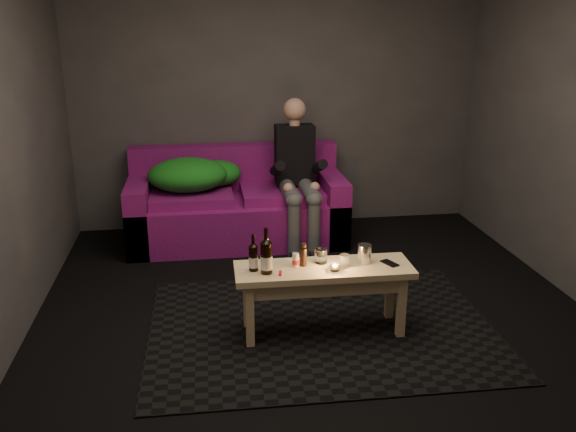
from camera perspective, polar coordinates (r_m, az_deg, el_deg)
name	(u,v)px	position (r m, az deg, el deg)	size (l,w,h in m)	color
floor	(319,324)	(4.35, 2.92, -10.06)	(4.50, 4.50, 0.00)	black
room	(310,79)	(4.31, 2.05, 12.66)	(4.50, 4.50, 4.50)	silver
rug	(321,327)	(4.30, 3.11, -10.36)	(2.36, 1.72, 0.01)	black
sofa	(237,207)	(5.85, -4.81, 0.80)	(2.01, 0.90, 0.86)	#6F0E58
green_blanket	(193,175)	(5.74, -8.91, 3.81)	(0.88, 0.60, 0.30)	#1C7715
person	(297,171)	(5.65, 0.87, 4.26)	(0.36, 0.83, 1.34)	black
coffee_table	(324,279)	(4.08, 3.35, -5.87)	(1.19, 0.39, 0.48)	#E4C385
beer_bottle_a	(253,257)	(3.96, -3.25, -3.87)	(0.06, 0.06, 0.25)	black
beer_bottle_b	(266,257)	(3.91, -2.04, -3.82)	(0.08, 0.08, 0.31)	black
salt_shaker	(296,260)	(4.03, 0.72, -4.12)	(0.04, 0.04, 0.09)	silver
pepper_mill	(303,257)	(4.04, 1.45, -3.86)	(0.05, 0.05, 0.12)	black
tumbler_back	(321,256)	(4.10, 3.10, -3.74)	(0.08, 0.08, 0.10)	white
tealight	(335,267)	(3.99, 4.41, -4.82)	(0.06, 0.06, 0.04)	white
tumbler_front	(345,261)	(4.05, 5.32, -4.19)	(0.07, 0.07, 0.08)	white
steel_cup	(364,254)	(4.12, 7.16, -3.52)	(0.09, 0.09, 0.13)	silver
smartphone	(390,263)	(4.14, 9.49, -4.38)	(0.06, 0.13, 0.01)	black
red_lighter	(280,273)	(3.93, -0.73, -5.39)	(0.02, 0.07, 0.01)	red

